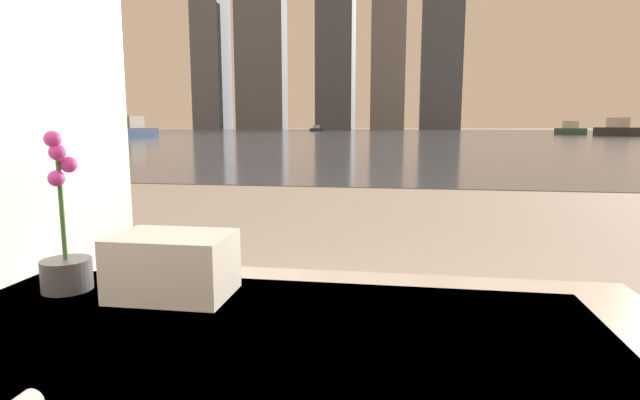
{
  "coord_description": "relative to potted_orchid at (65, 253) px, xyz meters",
  "views": [
    {
      "loc": [
        0.29,
        -0.39,
        0.92
      ],
      "look_at": [
        -0.09,
        2.06,
        0.55
      ],
      "focal_mm": 28.0,
      "sensor_mm": 36.0,
      "label": 1
    }
  ],
  "objects": [
    {
      "name": "harbor_boat_0",
      "position": [
        -12.42,
        79.92,
        -0.23
      ],
      "size": [
        1.94,
        2.77,
        0.99
      ],
      "color": "navy",
      "rests_on": "harbor_water"
    },
    {
      "name": "skyline_tower_4",
      "position": [
        10.0,
        117.24,
        24.21
      ],
      "size": [
        8.93,
        6.35,
        49.6
      ],
      "color": "#4C515B",
      "rests_on": "ground_plane"
    },
    {
      "name": "skyline_tower_1",
      "position": [
        -31.82,
        117.24,
        14.47
      ],
      "size": [
        11.42,
        6.1,
        30.12
      ],
      "color": "slate",
      "rests_on": "ground_plane"
    },
    {
      "name": "harbor_water",
      "position": [
        0.57,
        61.24,
        -0.58
      ],
      "size": [
        180.0,
        110.0,
        0.01
      ],
      "color": "slate",
      "rests_on": "ground_plane"
    },
    {
      "name": "harbor_boat_1",
      "position": [
        -17.93,
        32.13,
        -0.03
      ],
      "size": [
        2.18,
        4.38,
        1.57
      ],
      "color": "navy",
      "rests_on": "harbor_water"
    },
    {
      "name": "potted_orchid",
      "position": [
        0.0,
        0.0,
        0.0
      ],
      "size": [
        0.13,
        0.13,
        0.42
      ],
      "color": "#4C4C4C",
      "rests_on": "bathtub"
    },
    {
      "name": "harbor_boat_3",
      "position": [
        17.91,
        52.71,
        -0.1
      ],
      "size": [
        2.12,
        3.84,
        1.37
      ],
      "color": "#335647",
      "rests_on": "harbor_water"
    },
    {
      "name": "harbor_boat_2",
      "position": [
        19.99,
        46.9,
        -0.02
      ],
      "size": [
        2.77,
        4.5,
        1.59
      ],
      "color": "#2D2D33",
      "rests_on": "harbor_water"
    },
    {
      "name": "towel_stack",
      "position": [
        0.3,
        0.0,
        -0.02
      ],
      "size": [
        0.29,
        0.21,
        0.16
      ],
      "color": "silver",
      "rests_on": "bathtub"
    },
    {
      "name": "skyline_tower_0",
      "position": [
        -44.2,
        117.24,
        28.75
      ],
      "size": [
        6.77,
        9.57,
        58.68
      ],
      "color": "slate",
      "rests_on": "ground_plane"
    }
  ]
}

